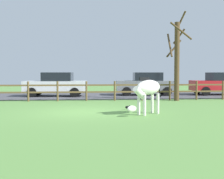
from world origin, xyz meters
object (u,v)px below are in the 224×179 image
zebra (147,90)px  parked_car_grey (146,84)px  crow_on_grass (128,107)px  bare_tree (177,58)px  parked_car_red (221,83)px  parked_car_white (56,84)px

zebra → parked_car_grey: 9.86m
crow_on_grass → parked_car_grey: 8.62m
bare_tree → parked_car_red: 5.98m
zebra → parked_car_white: bearing=113.9°
crow_on_grass → parked_car_grey: bearing=72.8°
crow_on_grass → parked_car_white: 8.57m
parked_car_white → parked_car_red: 11.40m
crow_on_grass → parked_car_red: size_ratio=0.05×
crow_on_grass → parked_car_grey: size_ratio=0.05×
zebra → parked_car_red: bearing=52.2°
zebra → parked_car_grey: bearing=78.2°
crow_on_grass → parked_car_red: (7.84, 7.99, 0.72)m
crow_on_grass → parked_car_white: bearing=114.6°
crow_on_grass → parked_car_grey: (2.54, 8.20, 0.72)m
zebra → crow_on_grass: bearing=109.8°
bare_tree → parked_car_grey: bare_tree is taller
crow_on_grass → parked_car_red: 11.22m
bare_tree → parked_car_grey: (-0.92, 3.96, -1.59)m
parked_car_grey → parked_car_red: 5.30m
zebra → bare_tree: bearing=62.6°
parked_car_white → parked_car_red: size_ratio=1.02×
crow_on_grass → bare_tree: bearing=50.7°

